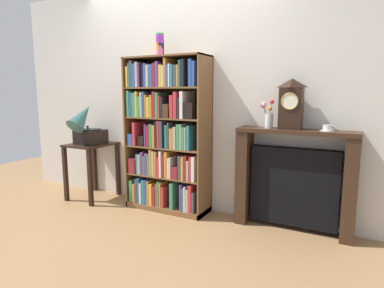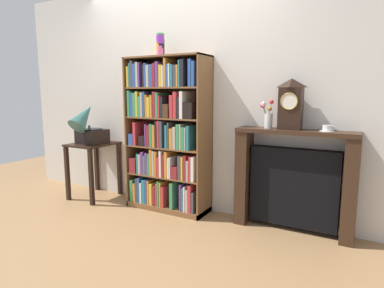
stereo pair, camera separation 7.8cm
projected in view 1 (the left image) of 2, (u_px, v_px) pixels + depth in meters
The scene contains 10 objects.
ground_plane at pixel (162, 213), 3.70m from camera, with size 8.10×6.40×0.02m, color #997047.
wall_back at pixel (189, 96), 3.72m from camera, with size 5.10×0.08×2.60m, color silver.
bookshelf at pixel (166, 138), 3.68m from camera, with size 0.96×0.35×1.73m.
cup_stack at pixel (160, 45), 3.55m from camera, with size 0.09×0.09×0.24m.
side_table_left at pixel (92, 157), 4.13m from camera, with size 0.47×0.56×0.70m.
gramophone at pixel (86, 127), 4.01m from camera, with size 0.31×0.48×0.54m.
fireplace_mantel at pixel (294, 181), 3.16m from camera, with size 1.11×0.25×1.00m.
mantel_clock at pixel (291, 104), 3.05m from camera, with size 0.21×0.15×0.47m.
flower_vase at pixel (268, 115), 3.16m from camera, with size 0.13×0.11×0.28m.
teacup_with_saucer at pixel (328, 128), 2.93m from camera, with size 0.13×0.13×0.06m.
Camera 1 is at (1.94, -2.97, 1.34)m, focal length 30.58 mm.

